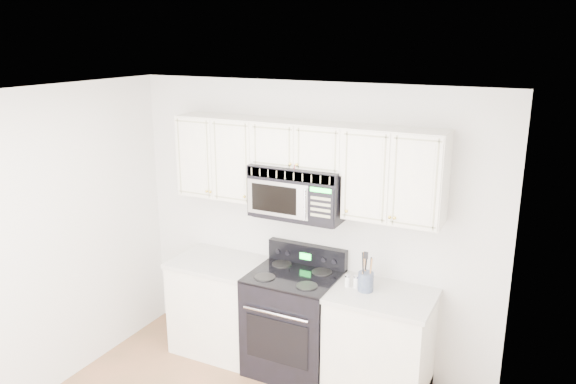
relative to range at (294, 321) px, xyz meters
The scene contains 9 objects.
room 1.64m from the range, 89.86° to the right, with size 3.51×3.51×2.61m.
base_cabinet_left 0.80m from the range, behind, with size 0.86×0.65×0.92m.
base_cabinet_right 0.81m from the range, ahead, with size 0.86×0.65×0.92m.
range is the anchor object (origin of this frame).
upper_cabinets 1.46m from the range, 88.74° to the left, with size 2.44×0.37×0.75m.
microwave 1.20m from the range, 91.97° to the left, with size 0.82×0.46×0.45m.
utensil_crock 0.84m from the range, ahead, with size 0.13×0.13×0.35m.
shaker_salt 0.75m from the range, ahead, with size 0.05×0.05×0.11m.
shaker_pepper 0.70m from the range, ahead, with size 0.04×0.04×0.11m.
Camera 1 is at (1.98, -2.70, 2.97)m, focal length 35.00 mm.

